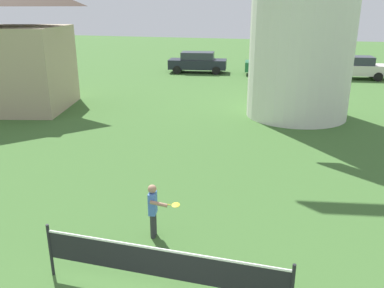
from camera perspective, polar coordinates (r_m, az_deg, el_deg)
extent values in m
cylinder|color=black|center=(8.36, -19.42, -14.00)|extent=(0.06, 0.06, 1.10)
cube|color=black|center=(7.36, -4.39, -16.59)|extent=(4.44, 0.01, 0.55)
cube|color=white|center=(7.20, -4.45, -14.68)|extent=(4.44, 0.02, 0.04)
cylinder|color=#333338|center=(9.32, -5.40, -11.10)|extent=(0.11, 0.11, 0.57)
cylinder|color=#333338|center=(9.20, -5.59, -11.53)|extent=(0.11, 0.11, 0.57)
cube|color=#4C7AD1|center=(9.00, -5.60, -8.34)|extent=(0.19, 0.30, 0.51)
sphere|color=tan|center=(8.85, -5.67, -6.35)|extent=(0.19, 0.19, 0.19)
cylinder|color=tan|center=(9.17, -5.35, -7.93)|extent=(0.08, 0.08, 0.38)
cylinder|color=tan|center=(8.79, -4.74, -8.45)|extent=(0.40, 0.14, 0.15)
cylinder|color=yellow|center=(8.76, -3.75, -8.52)|extent=(0.22, 0.06, 0.04)
ellipsoid|color=yellow|center=(8.73, -2.32, -8.62)|extent=(0.21, 0.26, 0.03)
cube|color=#1E232D|center=(31.54, 0.80, 11.27)|extent=(4.59, 2.35, 0.70)
cube|color=#2D333D|center=(31.46, 0.81, 12.41)|extent=(2.65, 1.85, 0.56)
cylinder|color=black|center=(32.31, 3.64, 10.80)|extent=(0.62, 0.27, 0.60)
cylinder|color=black|center=(30.63, 3.44, 10.34)|extent=(0.62, 0.27, 0.60)
cylinder|color=black|center=(32.61, -1.69, 10.90)|extent=(0.62, 0.27, 0.60)
cylinder|color=black|center=(30.95, -2.16, 10.45)|extent=(0.62, 0.27, 0.60)
cube|color=#1E6638|center=(30.86, 11.34, 10.73)|extent=(4.20, 2.20, 0.70)
cube|color=#2D333D|center=(30.78, 11.42, 11.89)|extent=(2.42, 1.77, 0.56)
cylinder|color=black|center=(31.85, 13.73, 10.18)|extent=(0.62, 0.26, 0.60)
cylinder|color=black|center=(30.18, 13.99, 9.69)|extent=(0.62, 0.26, 0.60)
cylinder|color=black|center=(31.72, 8.73, 10.46)|extent=(0.62, 0.26, 0.60)
cylinder|color=black|center=(30.04, 8.73, 9.98)|extent=(0.62, 0.26, 0.60)
cube|color=silver|center=(31.01, 21.90, 9.79)|extent=(4.56, 2.21, 0.70)
cube|color=#2D333D|center=(30.93, 22.04, 10.93)|extent=(2.62, 1.78, 0.56)
cylinder|color=black|center=(32.24, 24.11, 9.18)|extent=(0.62, 0.25, 0.60)
cylinder|color=black|center=(30.62, 24.89, 8.62)|extent=(0.62, 0.25, 0.60)
cylinder|color=black|center=(31.59, 18.83, 9.64)|extent=(0.62, 0.25, 0.60)
cylinder|color=black|center=(29.94, 19.34, 9.11)|extent=(0.62, 0.25, 0.60)
cube|color=tan|center=(22.17, -25.17, 9.67)|extent=(6.89, 5.72, 4.00)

